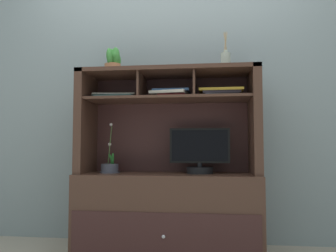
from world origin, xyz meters
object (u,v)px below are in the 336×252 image
Objects in this scene: magazine_stack_left at (171,94)px; potted_succulent at (113,61)px; magazine_stack_centre at (221,93)px; diffuser_bottle at (226,61)px; media_console at (168,194)px; tv_monitor at (200,153)px; potted_orchid at (110,168)px; magazine_stack_right at (115,97)px.

potted_succulent is at bearing 179.69° from magazine_stack_left.
magazine_stack_centre is 0.87m from potted_succulent.
potted_succulent is at bearing -179.85° from diffuser_bottle.
magazine_stack_centre is 0.25m from diffuser_bottle.
tv_monitor is at bearing 2.65° from media_console.
media_console reaches higher than magazine_stack_left.
magazine_stack_left is at bearing -179.33° from diffuser_bottle.
magazine_stack_right is (0.02, 0.04, 0.54)m from potted_orchid.
potted_succulent is at bearing -178.42° from tv_monitor.
potted_orchid is 1.11× the size of magazine_stack_right.
media_console is at bearing 179.31° from diffuser_bottle.
media_console is 4.53× the size of magazine_stack_left.
tv_monitor is 0.69m from potted_orchid.
magazine_stack_right is at bearing 60.89° from potted_orchid.
diffuser_bottle is at bearing 0.67° from magazine_stack_left.
media_console is 4.80× the size of diffuser_bottle.
potted_succulent reaches higher than magazine_stack_centre.
media_console is at bearing -4.46° from magazine_stack_right.
magazine_stack_left is 1.53× the size of potted_succulent.
tv_monitor is at bearing 1.58° from potted_succulent.
tv_monitor is 0.47m from magazine_stack_centre.
magazine_stack_left is 0.53m from potted_succulent.
magazine_stack_left is 0.37m from magazine_stack_centre.
diffuser_bottle is 1.45× the size of potted_succulent.
media_console reaches higher than magazine_stack_right.
diffuser_bottle is (0.87, 0.01, 0.80)m from potted_orchid.
magazine_stack_centre is at bearing -164.67° from diffuser_bottle.
potted_orchid is 1.28× the size of magazine_stack_left.
magazine_stack_right is (-0.65, 0.02, 0.43)m from tv_monitor.
tv_monitor is 1.38× the size of magazine_stack_centre.
magazine_stack_centre is at bearing -3.38° from magazine_stack_right.
potted_orchid reaches higher than tv_monitor.
media_console is at bearing -177.35° from tv_monitor.
magazine_stack_centre is (0.84, -0.00, 0.55)m from potted_orchid.
media_console reaches higher than potted_orchid.
magazine_stack_left is 0.87× the size of magazine_stack_right.
magazine_stack_left is (-0.21, -0.02, 0.45)m from tv_monitor.
magazine_stack_right reaches higher than potted_orchid.
magazine_stack_right is 0.28m from potted_succulent.
magazine_stack_right is at bearing 178.09° from tv_monitor.
potted_orchid is 0.55m from magazine_stack_right.
tv_monitor is 2.30× the size of potted_succulent.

